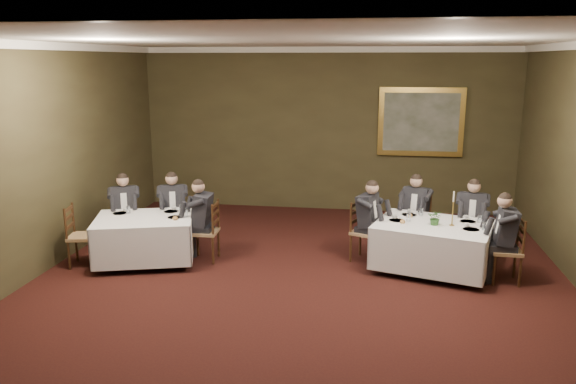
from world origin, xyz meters
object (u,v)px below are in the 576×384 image
(chair_main_backright, at_px, (470,241))
(chair_sec_endleft, at_px, (83,248))
(diner_main_backleft, at_px, (415,221))
(diner_sec_backleft, at_px, (125,220))
(candlestick, at_px, (453,213))
(diner_main_backright, at_px, (471,228))
(diner_main_endleft, at_px, (366,231))
(table_second, at_px, (145,236))
(diner_main_endright, at_px, (506,249))
(chair_sec_backleft, at_px, (126,232))
(chair_sec_backright, at_px, (174,231))
(diner_sec_backright, at_px, (174,218))
(centerpiece, at_px, (436,217))
(table_main, at_px, (432,243))
(chair_main_backleft, at_px, (415,234))
(painting, at_px, (421,122))
(chair_main_endright, at_px, (506,264))
(chair_sec_endright, at_px, (206,243))
(chair_main_endleft, at_px, (365,244))
(diner_sec_endright, at_px, (205,230))

(chair_main_backright, distance_m, chair_sec_endleft, 6.34)
(diner_main_backleft, height_order, diner_sec_backleft, same)
(chair_sec_endleft, height_order, candlestick, candlestick)
(diner_main_backright, xyz_separation_m, diner_main_endleft, (-1.72, -0.40, 0.00))
(table_second, height_order, diner_main_endright, diner_main_endright)
(chair_sec_backleft, distance_m, chair_sec_backright, 0.83)
(diner_sec_backleft, xyz_separation_m, candlestick, (5.46, -0.34, 0.45))
(chair_main_backright, distance_m, diner_sec_backright, 5.10)
(diner_main_backright, relative_size, chair_sec_endleft, 1.35)
(diner_main_backleft, distance_m, centerpiece, 1.11)
(candlestick, bearing_deg, table_main, 169.04)
(diner_main_backleft, relative_size, chair_sec_backright, 1.35)
(diner_sec_backleft, bearing_deg, diner_main_endright, 150.92)
(table_second, height_order, diner_main_endleft, diner_main_endleft)
(chair_main_backleft, bearing_deg, diner_main_backleft, 90.00)
(chair_sec_backleft, bearing_deg, painting, -172.48)
(diner_main_backleft, relative_size, diner_main_backright, 1.00)
(table_second, relative_size, chair_main_endright, 1.82)
(diner_main_endright, height_order, diner_sec_backright, same)
(table_second, relative_size, diner_sec_backleft, 1.35)
(diner_sec_backright, bearing_deg, diner_main_endleft, 157.09)
(diner_main_backright, xyz_separation_m, chair_sec_endright, (-4.33, -0.78, -0.23))
(chair_main_backright, bearing_deg, diner_main_endleft, 24.32)
(chair_main_endleft, relative_size, candlestick, 1.82)
(diner_main_backleft, distance_m, chair_main_endleft, 1.10)
(chair_sec_backright, relative_size, diner_sec_backright, 0.74)
(diner_main_endright, bearing_deg, chair_main_backright, 19.92)
(chair_main_endleft, bearing_deg, diner_main_backleft, 150.14)
(diner_sec_endright, relative_size, chair_sec_endleft, 1.35)
(table_main, bearing_deg, chair_sec_endright, -178.81)
(chair_sec_backleft, distance_m, centerpiece, 5.26)
(diner_main_endleft, xyz_separation_m, candlestick, (1.30, -0.36, 0.45))
(diner_sec_backleft, bearing_deg, diner_sec_endright, 143.13)
(chair_main_endright, xyz_separation_m, diner_main_endright, (-0.01, 0.00, 0.23))
(chair_main_endleft, height_order, diner_sec_endright, diner_sec_endright)
(diner_main_endleft, bearing_deg, table_second, -57.32)
(diner_main_backleft, bearing_deg, chair_main_endleft, 59.89)
(diner_main_backleft, bearing_deg, candlestick, 136.56)
(chair_sec_endright, bearing_deg, chair_sec_backleft, 74.87)
(chair_main_endright, bearing_deg, centerpiece, 77.86)
(table_second, height_order, chair_main_endright, chair_main_endright)
(table_second, distance_m, diner_sec_backright, 0.88)
(chair_sec_backleft, distance_m, painting, 6.30)
(centerpiece, distance_m, candlestick, 0.26)
(diner_main_endright, relative_size, diner_sec_endright, 1.00)
(diner_main_endleft, relative_size, chair_sec_backleft, 1.35)
(chair_main_backright, height_order, chair_sec_backleft, same)
(diner_main_backright, height_order, diner_sec_backleft, same)
(diner_main_endleft, height_order, chair_sec_backright, diner_main_endleft)
(table_second, xyz_separation_m, diner_main_endleft, (3.54, 0.65, 0.06))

